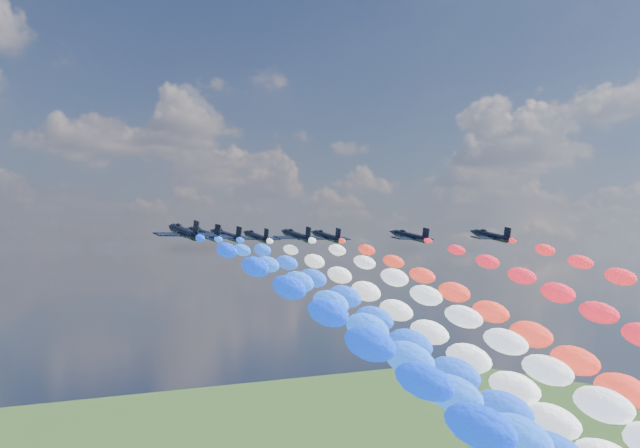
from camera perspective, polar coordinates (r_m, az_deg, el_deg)
jet_0 at (r=127.38m, az=-8.99°, el=-0.53°), size 9.72×12.96×4.80m
trail_0 at (r=81.59m, az=8.67°, el=-13.96°), size 5.63×108.91×43.53m
jet_1 at (r=144.48m, az=-7.68°, el=-0.67°), size 9.93×13.11×4.80m
trail_1 at (r=98.55m, az=7.46°, el=-11.82°), size 5.63×108.91×43.53m
jet_2 at (r=158.80m, az=-6.22°, el=-0.76°), size 9.72×12.96×4.80m
trail_2 at (r=113.18m, az=7.57°, el=-10.49°), size 5.63×108.91×43.53m
jet_3 at (r=160.96m, az=-1.55°, el=-0.78°), size 9.85×13.05×4.80m
trail_3 at (r=118.46m, az=13.63°, el=-10.06°), size 5.63×108.91×43.53m
jet_4 at (r=173.99m, az=-4.24°, el=-0.84°), size 9.86×13.06×4.80m
trail_4 at (r=129.11m, az=8.58°, el=-9.39°), size 5.63×108.91×43.53m
jet_5 at (r=170.57m, az=0.44°, el=-0.83°), size 9.85×13.05×4.80m
trail_5 at (r=129.12m, az=15.08°, el=-9.35°), size 5.63×108.91×43.53m
jet_6 at (r=169.43m, az=6.02°, el=-0.82°), size 9.75×12.98×4.80m
jet_7 at (r=167.27m, az=11.31°, el=-0.78°), size 9.80×13.01×4.80m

